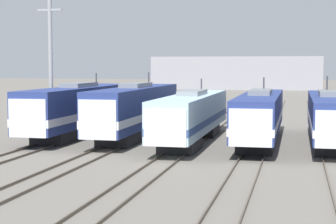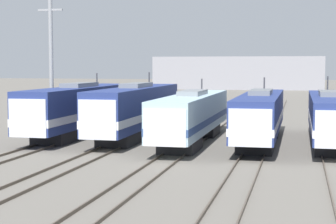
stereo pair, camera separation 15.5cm
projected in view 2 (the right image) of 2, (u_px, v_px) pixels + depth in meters
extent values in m
plane|color=#666059|center=(170.00, 158.00, 34.94)|extent=(400.00, 400.00, 0.00)
cube|color=#4C4238|center=(14.00, 151.00, 37.36)|extent=(0.07, 120.00, 0.15)
cube|color=#4C4238|center=(34.00, 152.00, 37.04)|extent=(0.07, 120.00, 0.15)
cube|color=#4C4238|center=(84.00, 154.00, 36.23)|extent=(0.07, 120.00, 0.15)
cube|color=#4C4238|center=(105.00, 155.00, 35.90)|extent=(0.07, 120.00, 0.15)
cube|color=#4C4238|center=(159.00, 157.00, 35.09)|extent=(0.07, 120.00, 0.15)
cube|color=#4C4238|center=(181.00, 158.00, 34.77)|extent=(0.07, 120.00, 0.15)
cube|color=#4C4238|center=(238.00, 160.00, 33.96)|extent=(0.07, 120.00, 0.15)
cube|color=#4C4238|center=(262.00, 161.00, 33.63)|extent=(0.07, 120.00, 0.15)
cube|color=#4C4238|center=(323.00, 163.00, 32.82)|extent=(0.07, 120.00, 0.15)
cube|color=black|center=(57.00, 136.00, 42.21)|extent=(2.49, 4.04, 0.95)
cube|color=black|center=(99.00, 124.00, 51.12)|extent=(2.49, 4.04, 0.95)
cube|color=navy|center=(80.00, 105.00, 46.50)|extent=(2.94, 18.38, 3.06)
cube|color=silver|center=(80.00, 113.00, 46.55)|extent=(2.98, 18.42, 0.55)
cube|color=silver|center=(35.00, 117.00, 38.56)|extent=(2.70, 2.18, 2.60)
cube|color=black|center=(27.00, 110.00, 37.54)|extent=(2.30, 0.08, 0.73)
cube|color=slate|center=(80.00, 85.00, 46.36)|extent=(1.61, 4.60, 0.35)
cylinder|color=#38383D|center=(97.00, 79.00, 50.25)|extent=(0.12, 0.12, 1.10)
cube|color=black|center=(119.00, 138.00, 40.91)|extent=(2.39, 3.93, 0.95)
cube|color=black|center=(151.00, 126.00, 49.58)|extent=(2.39, 3.93, 0.95)
cube|color=navy|center=(136.00, 106.00, 45.08)|extent=(2.81, 17.88, 3.09)
cube|color=silver|center=(137.00, 114.00, 45.13)|extent=(2.85, 17.92, 0.56)
cube|color=silver|center=(103.00, 118.00, 37.52)|extent=(2.59, 2.47, 2.62)
cube|color=black|center=(97.00, 111.00, 36.36)|extent=(2.20, 0.08, 0.73)
cube|color=slate|center=(136.00, 85.00, 44.94)|extent=(1.55, 4.47, 0.35)
cylinder|color=#38383D|center=(149.00, 79.00, 48.72)|extent=(0.12, 0.12, 1.16)
cube|color=#232326|center=(180.00, 144.00, 37.87)|extent=(2.41, 3.94, 0.95)
cube|color=#232326|center=(203.00, 130.00, 46.55)|extent=(2.41, 3.94, 0.95)
cube|color=#9EBCCC|center=(193.00, 112.00, 42.06)|extent=(2.83, 17.89, 2.63)
cube|color=navy|center=(193.00, 119.00, 42.11)|extent=(2.87, 17.93, 0.47)
cube|color=silver|center=(168.00, 126.00, 34.34)|extent=(2.60, 2.15, 2.24)
cube|color=black|center=(165.00, 120.00, 33.34)|extent=(2.21, 0.08, 0.63)
cube|color=gray|center=(193.00, 93.00, 41.94)|extent=(1.56, 4.47, 0.35)
cylinder|color=#38383D|center=(202.00, 86.00, 45.73)|extent=(0.12, 0.12, 1.12)
cube|color=black|center=(256.00, 145.00, 37.73)|extent=(2.38, 3.95, 0.95)
cube|color=black|center=(264.00, 130.00, 46.44)|extent=(2.38, 3.95, 0.95)
cube|color=navy|center=(261.00, 112.00, 41.93)|extent=(2.80, 17.96, 2.68)
cube|color=silver|center=(260.00, 119.00, 41.98)|extent=(2.84, 18.00, 0.48)
cube|color=silver|center=(251.00, 126.00, 34.12)|extent=(2.57, 2.03, 2.28)
cube|color=black|center=(250.00, 119.00, 33.18)|extent=(2.19, 0.08, 0.64)
cube|color=slate|center=(261.00, 92.00, 41.81)|extent=(1.54, 4.49, 0.35)
cylinder|color=#38383D|center=(264.00, 85.00, 45.61)|extent=(0.12, 0.12, 1.19)
cube|color=black|center=(332.00, 146.00, 36.88)|extent=(2.32, 3.87, 0.95)
cube|color=black|center=(326.00, 131.00, 45.41)|extent=(2.32, 3.87, 0.95)
cube|color=navy|center=(329.00, 114.00, 41.00)|extent=(2.72, 17.60, 2.63)
cube|color=silver|center=(329.00, 121.00, 41.04)|extent=(2.76, 17.64, 0.47)
cube|color=silver|center=(336.00, 128.00, 33.30)|extent=(2.51, 1.89, 2.24)
cube|color=slate|center=(330.00, 93.00, 40.88)|extent=(1.50, 4.40, 0.35)
cylinder|color=#38383D|center=(328.00, 85.00, 44.59)|extent=(0.12, 0.12, 1.35)
cylinder|color=gray|center=(51.00, 64.00, 47.50)|extent=(0.35, 0.35, 11.87)
cube|color=gray|center=(50.00, 10.00, 47.13)|extent=(2.18, 0.16, 0.16)
cube|color=gray|center=(238.00, 73.00, 138.17)|extent=(40.93, 10.50, 7.95)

